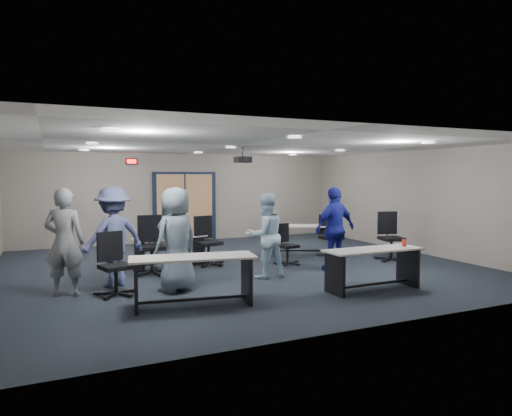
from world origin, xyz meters
name	(u,v)px	position (x,y,z in m)	size (l,w,h in m)	color
floor	(239,267)	(0.00, 0.00, 0.00)	(10.00, 10.00, 0.00)	black
back_wall	(185,198)	(0.00, 4.50, 1.35)	(10.00, 0.04, 2.70)	gray
front_wall	(368,227)	(0.00, -4.50, 1.35)	(10.00, 0.04, 2.70)	gray
right_wall	(413,201)	(5.00, 0.00, 1.35)	(0.04, 9.00, 2.70)	gray
ceiling	(239,145)	(0.00, 0.00, 2.70)	(10.00, 9.00, 0.04)	white
double_door	(185,207)	(0.00, 4.46, 1.05)	(2.00, 0.07, 2.20)	black
exit_sign	(131,161)	(-1.60, 4.44, 2.45)	(0.32, 0.07, 0.18)	black
ceiling_projector	(243,159)	(0.30, 0.50, 2.40)	(0.35, 0.32, 0.37)	black
ceiling_can_lights	(235,147)	(0.00, 0.25, 2.67)	(6.24, 5.74, 0.02)	white
table_front_left	(193,272)	(-1.82, -2.56, 0.53)	(2.01, 0.95, 0.78)	#B6B4AB
table_front_right	(373,262)	(1.39, -2.89, 0.51)	(1.82, 0.61, 0.86)	#B6B4AB
table_back_left	(170,246)	(-1.38, 0.73, 0.46)	(1.71, 0.85, 0.91)	#B6B4AB
table_back_right	(299,235)	(1.99, 0.84, 0.52)	(1.96, 1.31, 0.76)	#B6B4AB
chair_back_a	(152,245)	(-1.92, 0.06, 0.60)	(0.76, 0.76, 1.20)	black
chair_back_b	(209,241)	(-0.57, 0.43, 0.56)	(0.70, 0.70, 1.11)	black
chair_back_c	(288,244)	(1.11, -0.20, 0.46)	(0.58, 0.58, 0.93)	black
chair_back_d	(331,236)	(2.58, 0.23, 0.53)	(0.66, 0.66, 1.06)	black
chair_loose_left	(116,264)	(-2.82, -1.41, 0.53)	(0.67, 0.67, 1.07)	black
chair_loose_right	(391,236)	(3.60, -0.80, 0.58)	(0.73, 0.73, 1.16)	black
person_gray	(64,242)	(-3.60, -1.07, 0.92)	(0.67, 0.44, 1.83)	gray
person_plaid	(176,239)	(-1.81, -1.54, 0.92)	(0.89, 0.58, 1.83)	slate
person_lightblue	(265,235)	(0.07, -1.21, 0.84)	(0.82, 0.64, 1.68)	#B8DEF4
person_navy	(335,229)	(1.73, -1.19, 0.90)	(1.05, 0.44, 1.79)	#1B2094
person_back	(113,237)	(-2.77, -0.71, 0.92)	(1.18, 0.68, 1.83)	#485183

